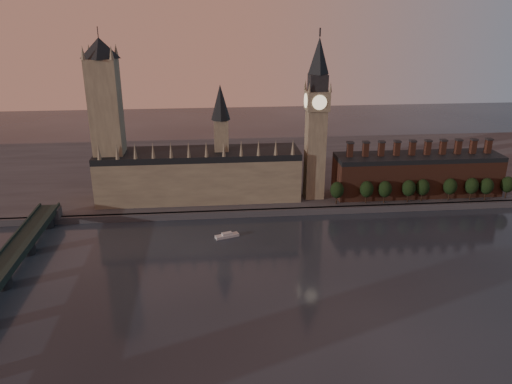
# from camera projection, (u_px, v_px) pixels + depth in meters

# --- Properties ---
(ground) EXTENTS (900.00, 900.00, 0.00)m
(ground) POSITION_uv_depth(u_px,v_px,m) (339.00, 290.00, 230.01)
(ground) COLOR black
(ground) RESTS_ON ground
(north_bank) EXTENTS (900.00, 182.00, 4.00)m
(north_bank) POSITION_uv_depth(u_px,v_px,m) (283.00, 169.00, 395.43)
(north_bank) COLOR #4B4B50
(north_bank) RESTS_ON ground
(palace_of_westminster) EXTENTS (130.00, 30.30, 74.00)m
(palace_of_westminster) POSITION_uv_depth(u_px,v_px,m) (200.00, 172.00, 324.02)
(palace_of_westminster) COLOR gray
(palace_of_westminster) RESTS_ON north_bank
(victoria_tower) EXTENTS (24.00, 24.00, 108.00)m
(victoria_tower) POSITION_uv_depth(u_px,v_px,m) (107.00, 117.00, 306.14)
(victoria_tower) COLOR gray
(victoria_tower) RESTS_ON north_bank
(big_ben) EXTENTS (15.00, 15.00, 107.00)m
(big_ben) POSITION_uv_depth(u_px,v_px,m) (316.00, 118.00, 313.70)
(big_ben) COLOR gray
(big_ben) RESTS_ON north_bank
(chimney_block) EXTENTS (110.00, 25.00, 37.00)m
(chimney_block) POSITION_uv_depth(u_px,v_px,m) (417.00, 174.00, 333.47)
(chimney_block) COLOR #552F20
(chimney_block) RESTS_ON north_bank
(embankment_tree_0) EXTENTS (8.60, 8.60, 14.88)m
(embankment_tree_0) POSITION_uv_depth(u_px,v_px,m) (337.00, 190.00, 316.30)
(embankment_tree_0) COLOR black
(embankment_tree_0) RESTS_ON north_bank
(embankment_tree_1) EXTENTS (8.60, 8.60, 14.88)m
(embankment_tree_1) POSITION_uv_depth(u_px,v_px,m) (367.00, 189.00, 317.68)
(embankment_tree_1) COLOR black
(embankment_tree_1) RESTS_ON north_bank
(embankment_tree_2) EXTENTS (8.60, 8.60, 14.88)m
(embankment_tree_2) POSITION_uv_depth(u_px,v_px,m) (385.00, 189.00, 317.91)
(embankment_tree_2) COLOR black
(embankment_tree_2) RESTS_ON north_bank
(embankment_tree_3) EXTENTS (8.60, 8.60, 14.88)m
(embankment_tree_3) POSITION_uv_depth(u_px,v_px,m) (409.00, 188.00, 319.58)
(embankment_tree_3) COLOR black
(embankment_tree_3) RESTS_ON north_bank
(embankment_tree_4) EXTENTS (8.60, 8.60, 14.88)m
(embankment_tree_4) POSITION_uv_depth(u_px,v_px,m) (423.00, 187.00, 321.04)
(embankment_tree_4) COLOR black
(embankment_tree_4) RESTS_ON north_bank
(embankment_tree_5) EXTENTS (8.60, 8.60, 14.88)m
(embankment_tree_5) POSITION_uv_depth(u_px,v_px,m) (450.00, 186.00, 322.60)
(embankment_tree_5) COLOR black
(embankment_tree_5) RESTS_ON north_bank
(embankment_tree_6) EXTENTS (8.60, 8.60, 14.88)m
(embankment_tree_6) POSITION_uv_depth(u_px,v_px,m) (472.00, 186.00, 323.53)
(embankment_tree_6) COLOR black
(embankment_tree_6) RESTS_ON north_bank
(embankment_tree_7) EXTENTS (8.60, 8.60, 14.88)m
(embankment_tree_7) POSITION_uv_depth(u_px,v_px,m) (487.00, 186.00, 323.18)
(embankment_tree_7) COLOR black
(embankment_tree_7) RESTS_ON north_bank
(embankment_tree_8) EXTENTS (8.60, 8.60, 14.88)m
(embankment_tree_8) POSITION_uv_depth(u_px,v_px,m) (508.00, 185.00, 326.07)
(embankment_tree_8) COLOR black
(embankment_tree_8) RESTS_ON north_bank
(river_boat) EXTENTS (14.03, 7.93, 2.70)m
(river_boat) POSITION_uv_depth(u_px,v_px,m) (227.00, 235.00, 282.44)
(river_boat) COLOR #BEBEBE
(river_boat) RESTS_ON ground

